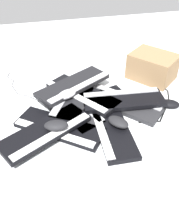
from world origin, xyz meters
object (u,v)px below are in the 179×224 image
Objects in this scene: mouse_0 at (67,94)px; mouse_2 at (169,104)px; keyboard_3 at (59,128)px; keyboard_5 at (82,94)px; mouse_1 at (118,122)px; keyboard_7 at (76,96)px; keyboard_8 at (123,100)px; keyboard_6 at (46,131)px; keyboard_4 at (111,127)px; mouse_3 at (56,125)px; keyboard_1 at (90,103)px; keyboard_2 at (70,107)px; cardboard_box at (152,67)px; keyboard_0 at (122,103)px; keyboard_9 at (74,85)px.

mouse_0 reaches higher than mouse_2.
mouse_2 is (0.61, 0.05, 0.01)m from keyboard_3.
keyboard_5 is 0.31m from mouse_1.
mouse_0 is (-0.05, -0.02, 0.04)m from keyboard_7.
keyboard_7 is at bearing 158.57° from keyboard_8.
mouse_1 is at bearing -3.59° from keyboard_6.
mouse_3 is (-0.27, 0.00, 0.07)m from keyboard_4.
keyboard_1 is 4.21× the size of mouse_3.
keyboard_2 is 1.01× the size of keyboard_6.
mouse_0 is 0.25m from mouse_3.
cardboard_box is at bearing 102.23° from mouse_1.
keyboard_7 is (-0.04, -0.01, 0.00)m from keyboard_5.
mouse_3 reaches higher than keyboard_0.
keyboard_5 is 4.04× the size of mouse_2.
keyboard_2 and keyboard_3 have the same top height.
mouse_2 is at bearing 71.68° from mouse_1.
mouse_1 is at bearing -65.12° from keyboard_9.
keyboard_9 reaches higher than keyboard_5.
keyboard_6 is at bearing 178.35° from mouse_3.
keyboard_4 is (0.17, -0.21, 0.00)m from keyboard_2.
keyboard_5 is at bearing 53.46° from keyboard_3.
keyboard_4 is 0.29m from keyboard_7.
keyboard_4 is 4.05× the size of mouse_0.
keyboard_5 is (0.08, 0.07, 0.03)m from keyboard_2.
keyboard_0 is at bearing 9.68° from mouse_2.
keyboard_6 is at bearing -121.05° from keyboard_9.
mouse_3 is (-0.38, -0.18, 0.07)m from keyboard_0.
mouse_1 reaches higher than keyboard_7.
keyboard_5 reaches higher than keyboard_4.
keyboard_2 is at bearing -110.98° from keyboard_9.
keyboard_5 is at bearing -163.90° from cardboard_box.
mouse_3 is (-0.14, -0.33, 0.01)m from keyboard_9.
keyboard_5 is at bearing 19.49° from keyboard_7.
keyboard_4 is at bearing -50.47° from keyboard_2.
mouse_1 is (0.03, -0.01, 0.04)m from keyboard_4.
keyboard_0 is at bearing 118.75° from mouse_1.
mouse_3 is (-0.09, -0.24, 0.00)m from mouse_0.
mouse_2 is at bearing -42.67° from mouse_0.
mouse_2 is at bearing -24.50° from keyboard_9.
keyboard_7 is at bearing -5.81° from mouse_0.
keyboard_0 is 0.94× the size of keyboard_8.
keyboard_4 is 4.05× the size of mouse_2.
keyboard_2 and keyboard_4 have the same top height.
keyboard_2 is 1.02× the size of keyboard_9.
keyboard_3 is 0.74m from cardboard_box.
keyboard_4 is 1.66× the size of cardboard_box.
mouse_2 is at bearing -20.49° from keyboard_5.
mouse_1 is at bearing -116.74° from keyboard_8.
keyboard_8 is at bearing -21.43° from keyboard_7.
keyboard_4 is 0.98× the size of keyboard_9.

